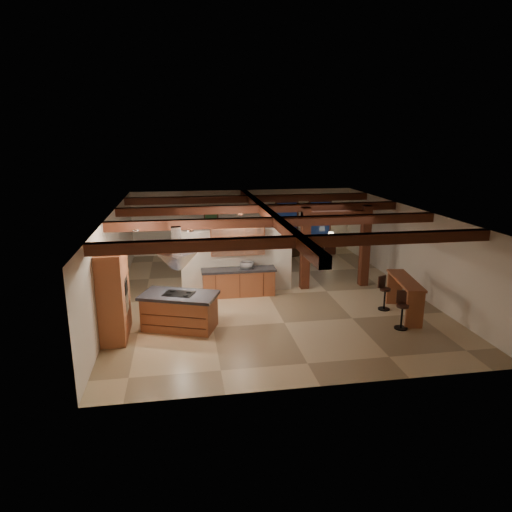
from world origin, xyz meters
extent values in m
plane|color=tan|center=(0.00, 0.00, 0.00)|extent=(12.00, 12.00, 0.00)
plane|color=beige|center=(0.00, 6.00, 1.45)|extent=(10.00, 0.00, 10.00)
plane|color=beige|center=(0.00, -6.00, 1.45)|extent=(10.00, 0.00, 10.00)
plane|color=beige|center=(-5.00, 0.00, 1.45)|extent=(0.00, 12.00, 12.00)
plane|color=beige|center=(5.00, 0.00, 1.45)|extent=(0.00, 12.00, 12.00)
plane|color=#321B0F|center=(0.00, 0.00, 2.90)|extent=(12.00, 12.00, 0.00)
cube|color=#3E220F|center=(0.00, -4.00, 2.76)|extent=(10.00, 0.25, 0.28)
cube|color=#3E220F|center=(0.00, -1.30, 2.76)|extent=(10.00, 0.25, 0.28)
cube|color=#3E220F|center=(0.00, 1.30, 2.76)|extent=(10.00, 0.25, 0.28)
cube|color=#3E220F|center=(0.00, 4.00, 2.76)|extent=(10.00, 0.25, 0.28)
cube|color=#3E220F|center=(0.00, 0.00, 2.76)|extent=(0.28, 12.00, 0.28)
cube|color=#3E220F|center=(1.40, 0.50, 1.45)|extent=(0.30, 0.30, 2.90)
cube|color=#3E220F|center=(3.60, 0.50, 1.45)|extent=(0.30, 0.30, 2.90)
cube|color=#3E220F|center=(2.50, 0.50, 2.60)|extent=(2.50, 0.28, 0.28)
cube|color=beige|center=(-1.00, 0.50, 1.10)|extent=(3.80, 0.18, 2.20)
cube|color=brown|center=(-4.67, -2.60, 1.20)|extent=(0.64, 1.60, 2.40)
cube|color=silver|center=(-4.37, -2.60, 1.15)|extent=(0.06, 0.62, 0.95)
cube|color=black|center=(-4.33, -2.60, 1.35)|extent=(0.01, 0.50, 0.28)
cube|color=brown|center=(-1.00, 0.11, 0.43)|extent=(2.40, 0.60, 0.86)
cube|color=black|center=(-1.00, 0.11, 0.90)|extent=(2.50, 0.66, 0.08)
cube|color=brown|center=(-1.00, 0.32, 1.85)|extent=(1.80, 0.34, 0.95)
cube|color=silver|center=(-1.00, 0.14, 1.85)|extent=(1.74, 0.02, 0.90)
pyramid|color=silver|center=(-2.98, -2.36, 1.73)|extent=(1.10, 1.10, 0.45)
cube|color=silver|center=(-2.98, -2.36, 2.54)|extent=(0.26, 0.22, 0.73)
cube|color=#3E220F|center=(2.00, 5.94, 1.50)|extent=(1.10, 0.05, 1.70)
cube|color=black|center=(2.00, 5.91, 1.50)|extent=(0.95, 0.02, 1.55)
cube|color=#3E220F|center=(3.60, 5.94, 1.50)|extent=(1.10, 0.05, 1.70)
cube|color=black|center=(3.60, 5.91, 1.50)|extent=(0.95, 0.02, 1.55)
cube|color=#3E220F|center=(-1.50, 5.94, 1.70)|extent=(0.65, 0.04, 0.85)
cube|color=#224F28|center=(-1.50, 5.92, 1.70)|extent=(0.55, 0.01, 0.75)
cylinder|color=silver|center=(-2.60, -2.80, 2.87)|extent=(0.16, 0.16, 0.03)
cylinder|color=silver|center=(-1.00, -0.50, 2.87)|extent=(0.16, 0.16, 0.03)
cylinder|color=silver|center=(-4.00, -2.50, 2.87)|extent=(0.16, 0.16, 0.03)
cube|color=brown|center=(-2.98, -2.36, 0.46)|extent=(2.16, 1.59, 0.93)
cube|color=black|center=(-2.98, -2.36, 0.97)|extent=(2.33, 1.76, 0.09)
cube|color=black|center=(-2.98, -2.36, 1.02)|extent=(0.95, 0.79, 0.02)
imported|color=#3F190F|center=(-0.39, 3.36, 0.34)|extent=(2.10, 1.47, 0.67)
imported|color=black|center=(2.44, 5.33, 0.33)|extent=(2.43, 1.62, 0.66)
imported|color=silver|center=(-0.72, 0.11, 1.05)|extent=(0.49, 0.42, 0.23)
cube|color=brown|center=(3.67, -2.46, 1.10)|extent=(0.89, 2.21, 0.06)
cube|color=brown|center=(3.51, -3.42, 0.54)|extent=(0.50, 0.19, 1.08)
cube|color=brown|center=(3.83, -1.51, 0.54)|extent=(0.50, 0.19, 1.08)
cube|color=#3E220F|center=(3.94, 5.22, 0.31)|extent=(0.64, 0.64, 0.62)
cylinder|color=black|center=(3.94, 5.22, 0.70)|extent=(0.07, 0.07, 0.18)
cone|color=#E8CB8B|center=(3.94, 5.22, 0.88)|extent=(0.31, 0.31, 0.20)
cylinder|color=black|center=(3.14, -3.41, 0.67)|extent=(0.34, 0.34, 0.07)
cube|color=black|center=(3.19, -3.26, 0.89)|extent=(0.31, 0.14, 0.37)
cylinder|color=black|center=(3.14, -3.41, 0.34)|extent=(0.06, 0.06, 0.66)
cylinder|color=black|center=(3.14, -3.41, 0.02)|extent=(0.37, 0.37, 0.03)
cylinder|color=black|center=(3.30, -1.95, 0.66)|extent=(0.33, 0.33, 0.06)
cube|color=black|center=(3.24, -1.81, 0.87)|extent=(0.30, 0.16, 0.37)
cylinder|color=black|center=(3.30, -1.95, 0.33)|extent=(0.06, 0.06, 0.64)
cylinder|color=black|center=(3.30, -1.95, 0.02)|extent=(0.37, 0.37, 0.03)
cube|color=#3E220F|center=(-0.79, 2.37, 0.48)|extent=(0.59, 0.59, 0.06)
cube|color=#3E220F|center=(-0.88, 2.58, 0.88)|extent=(0.44, 0.23, 0.81)
cylinder|color=#3E220F|center=(-0.89, 2.13, 0.23)|extent=(0.05, 0.05, 0.45)
cylinder|color=#3E220F|center=(-0.55, 2.27, 0.23)|extent=(0.05, 0.05, 0.45)
cylinder|color=#3E220F|center=(-1.03, 2.47, 0.23)|extent=(0.05, 0.05, 0.45)
cylinder|color=#3E220F|center=(-0.69, 2.61, 0.23)|extent=(0.05, 0.05, 0.45)
cube|color=#3E220F|center=(-1.38, 3.76, 0.48)|extent=(0.59, 0.59, 0.06)
cube|color=#3E220F|center=(-1.29, 3.55, 0.88)|extent=(0.44, 0.23, 0.81)
cylinder|color=#3E220F|center=(-1.28, 4.00, 0.23)|extent=(0.05, 0.05, 0.45)
cylinder|color=#3E220F|center=(-1.62, 3.85, 0.23)|extent=(0.05, 0.05, 0.45)
cylinder|color=#3E220F|center=(-1.14, 3.66, 0.23)|extent=(0.05, 0.05, 0.45)
cylinder|color=#3E220F|center=(-1.48, 3.52, 0.23)|extent=(0.05, 0.05, 0.45)
cube|color=#3E220F|center=(-0.10, 2.66, 0.48)|extent=(0.59, 0.59, 0.06)
cube|color=#3E220F|center=(-0.18, 2.87, 0.88)|extent=(0.44, 0.23, 0.81)
cylinder|color=#3E220F|center=(-0.19, 2.42, 0.23)|extent=(0.05, 0.05, 0.45)
cylinder|color=#3E220F|center=(0.14, 2.57, 0.23)|extent=(0.05, 0.05, 0.45)
cylinder|color=#3E220F|center=(-0.34, 2.76, 0.23)|extent=(0.05, 0.05, 0.45)
cylinder|color=#3E220F|center=(0.00, 2.90, 0.23)|extent=(0.05, 0.05, 0.45)
cube|color=#3E220F|center=(-0.69, 4.05, 0.48)|extent=(0.59, 0.59, 0.06)
cube|color=#3E220F|center=(-0.60, 3.84, 0.88)|extent=(0.44, 0.23, 0.81)
cylinder|color=#3E220F|center=(-0.59, 4.29, 0.23)|extent=(0.05, 0.05, 0.45)
cylinder|color=#3E220F|center=(-0.93, 4.15, 0.23)|extent=(0.05, 0.05, 0.45)
cylinder|color=#3E220F|center=(-0.45, 3.95, 0.23)|extent=(0.05, 0.05, 0.45)
cylinder|color=#3E220F|center=(-0.78, 3.81, 0.23)|extent=(0.05, 0.05, 0.45)
cube|color=#3E220F|center=(0.60, 2.96, 0.48)|extent=(0.59, 0.59, 0.06)
cube|color=#3E220F|center=(0.51, 3.17, 0.88)|extent=(0.44, 0.23, 0.81)
cylinder|color=#3E220F|center=(0.50, 2.72, 0.23)|extent=(0.05, 0.05, 0.45)
cylinder|color=#3E220F|center=(0.84, 2.86, 0.23)|extent=(0.05, 0.05, 0.45)
cylinder|color=#3E220F|center=(0.36, 3.06, 0.23)|extent=(0.05, 0.05, 0.45)
cylinder|color=#3E220F|center=(0.69, 3.20, 0.23)|extent=(0.05, 0.05, 0.45)
cube|color=#3E220F|center=(0.01, 4.35, 0.48)|extent=(0.59, 0.59, 0.06)
cube|color=#3E220F|center=(0.10, 4.14, 0.88)|extent=(0.44, 0.23, 0.81)
cylinder|color=#3E220F|center=(0.10, 4.59, 0.23)|extent=(0.05, 0.05, 0.45)
cylinder|color=#3E220F|center=(-0.23, 4.44, 0.23)|extent=(0.05, 0.05, 0.45)
cylinder|color=#3E220F|center=(0.25, 4.25, 0.23)|extent=(0.05, 0.05, 0.45)
cylinder|color=#3E220F|center=(-0.09, 4.11, 0.23)|extent=(0.05, 0.05, 0.45)
camera|label=1|loc=(-2.81, -14.46, 5.22)|focal=32.00mm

